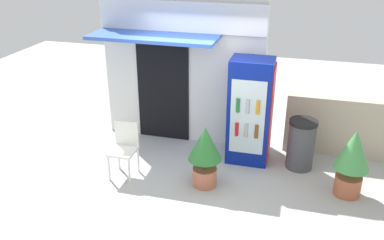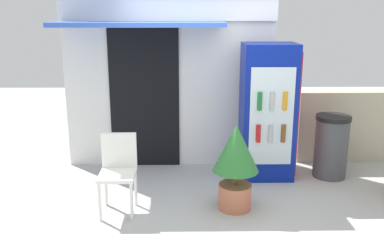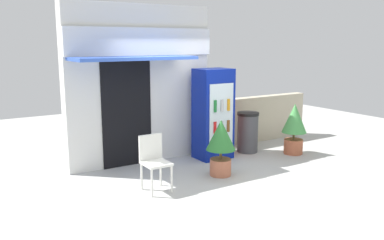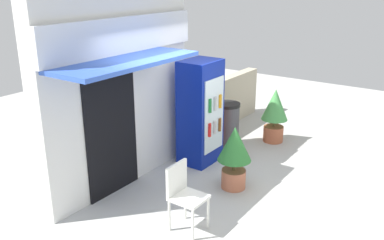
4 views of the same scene
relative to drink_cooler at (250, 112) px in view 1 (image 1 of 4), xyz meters
name	(u,v)px [view 1 (image 1 of 4)]	position (x,y,z in m)	size (l,w,h in m)	color
ground	(192,181)	(-0.77, -0.97, -0.94)	(16.00, 16.00, 0.00)	#B2B2AD
storefront_building	(182,59)	(-1.40, 0.59, 0.67)	(3.07, 1.15, 3.14)	silver
drink_cooler	(250,112)	(0.00, 0.00, 0.00)	(0.74, 0.62, 1.88)	navy
plastic_chair	(125,145)	(-1.93, -1.03, -0.40)	(0.41, 0.44, 0.92)	white
potted_plant_near_shop	(205,151)	(-0.55, -1.02, -0.32)	(0.54, 0.54, 1.04)	#BC6B4C
potted_plant_curbside	(352,158)	(1.66, -0.69, -0.29)	(0.53, 0.53, 1.11)	#AD5B3D
trash_bin	(301,144)	(0.91, -0.03, -0.49)	(0.48, 0.48, 0.89)	#47474C
stone_boundary_wall	(360,129)	(1.91, 0.64, -0.39)	(2.64, 0.23, 1.10)	#B7AD93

